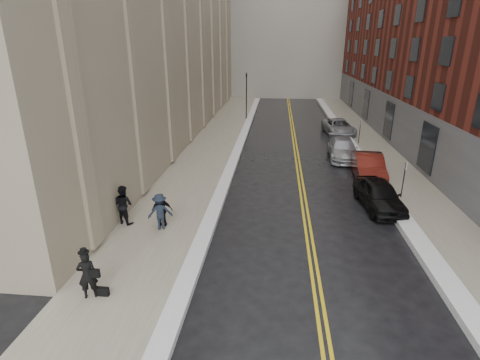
% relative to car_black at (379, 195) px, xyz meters
% --- Properties ---
extents(ground, '(160.00, 160.00, 0.00)m').
position_rel_car_black_xyz_m(ground, '(-6.35, -6.73, -0.75)').
color(ground, black).
rests_on(ground, ground).
extents(sidewalk_left, '(4.00, 64.00, 0.15)m').
position_rel_car_black_xyz_m(sidewalk_left, '(-10.85, 9.27, -0.68)').
color(sidewalk_left, gray).
rests_on(sidewalk_left, ground).
extents(sidewalk_right, '(3.00, 64.00, 0.15)m').
position_rel_car_black_xyz_m(sidewalk_right, '(2.65, 9.27, -0.68)').
color(sidewalk_right, gray).
rests_on(sidewalk_right, ground).
extents(lane_stripe_a, '(0.12, 64.00, 0.01)m').
position_rel_car_black_xyz_m(lane_stripe_a, '(-3.97, 9.27, -0.75)').
color(lane_stripe_a, gold).
rests_on(lane_stripe_a, ground).
extents(lane_stripe_b, '(0.12, 64.00, 0.01)m').
position_rel_car_black_xyz_m(lane_stripe_b, '(-3.73, 9.27, -0.75)').
color(lane_stripe_b, gold).
rests_on(lane_stripe_b, ground).
extents(snow_ridge_left, '(0.70, 60.80, 0.26)m').
position_rel_car_black_xyz_m(snow_ridge_left, '(-8.55, 9.27, -0.62)').
color(snow_ridge_left, white).
rests_on(snow_ridge_left, ground).
extents(snow_ridge_right, '(0.85, 60.80, 0.30)m').
position_rel_car_black_xyz_m(snow_ridge_right, '(0.80, 9.27, -0.60)').
color(snow_ridge_right, white).
rests_on(snow_ridge_right, ground).
extents(traffic_signal, '(0.18, 0.15, 5.20)m').
position_rel_car_black_xyz_m(traffic_signal, '(-8.95, 23.27, 2.33)').
color(traffic_signal, black).
rests_on(traffic_signal, ground).
extents(parking_sign_near, '(0.06, 0.35, 2.23)m').
position_rel_car_black_xyz_m(parking_sign_near, '(1.55, 1.27, 0.60)').
color(parking_sign_near, black).
rests_on(parking_sign_near, ground).
extents(parking_sign_far, '(0.06, 0.35, 2.23)m').
position_rel_car_black_xyz_m(parking_sign_far, '(1.55, 13.27, 0.60)').
color(parking_sign_far, black).
rests_on(parking_sign_far, ground).
extents(car_black, '(2.23, 4.59, 1.51)m').
position_rel_car_black_xyz_m(car_black, '(0.00, 0.00, 0.00)').
color(car_black, black).
rests_on(car_black, ground).
extents(car_maroon, '(2.03, 4.97, 1.60)m').
position_rel_car_black_xyz_m(car_maroon, '(0.45, 4.64, 0.05)').
color(car_maroon, '#4F140E').
rests_on(car_maroon, ground).
extents(car_silver_near, '(2.26, 5.11, 1.46)m').
position_rel_car_black_xyz_m(car_silver_near, '(-0.45, 9.13, -0.03)').
color(car_silver_near, '#97989E').
rests_on(car_silver_near, ground).
extents(car_silver_far, '(2.97, 5.42, 1.44)m').
position_rel_car_black_xyz_m(car_silver_far, '(0.42, 17.14, -0.04)').
color(car_silver_far, '#9C9FA4').
rests_on(car_silver_far, ground).
extents(pedestrian_main, '(0.74, 0.62, 1.73)m').
position_rel_car_black_xyz_m(pedestrian_main, '(-11.58, -8.78, 0.26)').
color(pedestrian_main, black).
rests_on(pedestrian_main, sidewalk_left).
extents(pedestrian_a, '(1.12, 1.01, 1.89)m').
position_rel_car_black_xyz_m(pedestrian_a, '(-12.55, -3.28, 0.34)').
color(pedestrian_a, black).
rests_on(pedestrian_a, sidewalk_left).
extents(pedestrian_b, '(1.26, 0.98, 1.72)m').
position_rel_car_black_xyz_m(pedestrian_b, '(-10.66, -3.71, 0.26)').
color(pedestrian_b, black).
rests_on(pedestrian_b, sidewalk_left).
extents(pedestrian_c, '(1.00, 0.53, 1.62)m').
position_rel_car_black_xyz_m(pedestrian_c, '(-10.65, -3.42, 0.21)').
color(pedestrian_c, black).
rests_on(pedestrian_c, sidewalk_left).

